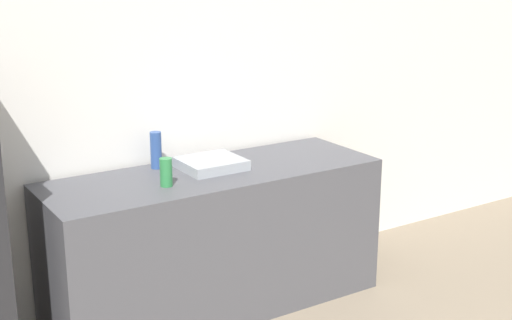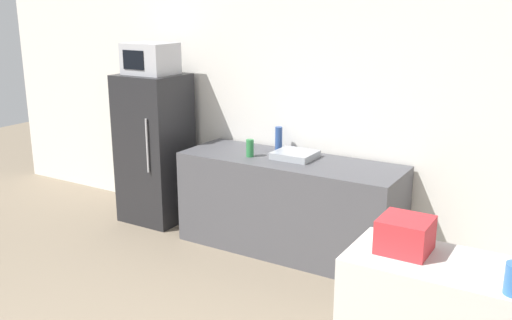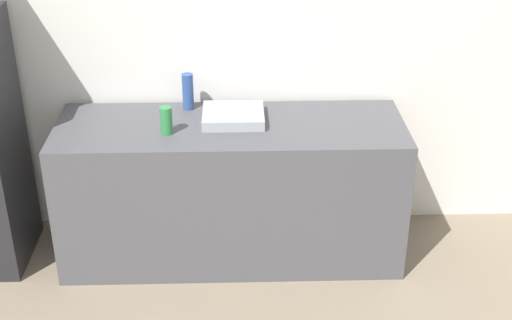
{
  "view_description": "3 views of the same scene",
  "coord_description": "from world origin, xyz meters",
  "px_view_note": "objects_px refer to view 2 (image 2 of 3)",
  "views": [
    {
      "loc": [
        -1.9,
        -0.63,
        2.07
      ],
      "look_at": [
        -0.11,
        2.18,
        1.12
      ],
      "focal_mm": 50.0,
      "sensor_mm": 36.0,
      "label": 1
    },
    {
      "loc": [
        2.3,
        -1.45,
        2.2
      ],
      "look_at": [
        0.22,
        2.0,
        1.09
      ],
      "focal_mm": 40.0,
      "sensor_mm": 36.0,
      "label": 2
    },
    {
      "loc": [
        0.08,
        -0.85,
        2.56
      ],
      "look_at": [
        0.16,
        1.98,
        1.1
      ],
      "focal_mm": 50.0,
      "sensor_mm": 36.0,
      "label": 3
    }
  ],
  "objects_px": {
    "microwave": "(150,59)",
    "bottle_short": "(250,148)",
    "bottle_tall": "(279,138)",
    "refrigerator": "(155,148)",
    "basket": "(405,235)"
  },
  "relations": [
    {
      "from": "refrigerator",
      "to": "microwave",
      "type": "bearing_deg",
      "value": -107.75
    },
    {
      "from": "refrigerator",
      "to": "bottle_short",
      "type": "distance_m",
      "value": 1.23
    },
    {
      "from": "basket",
      "to": "microwave",
      "type": "bearing_deg",
      "value": 148.75
    },
    {
      "from": "microwave",
      "to": "bottle_short",
      "type": "xyz_separation_m",
      "value": [
        1.21,
        -0.09,
        -0.73
      ]
    },
    {
      "from": "refrigerator",
      "to": "basket",
      "type": "relative_size",
      "value": 6.73
    },
    {
      "from": "bottle_tall",
      "to": "bottle_short",
      "type": "relative_size",
      "value": 1.4
    },
    {
      "from": "bottle_short",
      "to": "microwave",
      "type": "bearing_deg",
      "value": 175.6
    },
    {
      "from": "microwave",
      "to": "bottle_short",
      "type": "height_order",
      "value": "microwave"
    },
    {
      "from": "microwave",
      "to": "basket",
      "type": "xyz_separation_m",
      "value": [
        3.17,
        -1.92,
        -0.48
      ]
    },
    {
      "from": "bottle_tall",
      "to": "refrigerator",
      "type": "bearing_deg",
      "value": -169.03
    },
    {
      "from": "refrigerator",
      "to": "basket",
      "type": "bearing_deg",
      "value": -31.27
    },
    {
      "from": "refrigerator",
      "to": "bottle_short",
      "type": "bearing_deg",
      "value": -4.46
    },
    {
      "from": "bottle_tall",
      "to": "basket",
      "type": "distance_m",
      "value": 2.87
    },
    {
      "from": "basket",
      "to": "bottle_tall",
      "type": "bearing_deg",
      "value": 130.43
    },
    {
      "from": "microwave",
      "to": "basket",
      "type": "height_order",
      "value": "microwave"
    }
  ]
}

